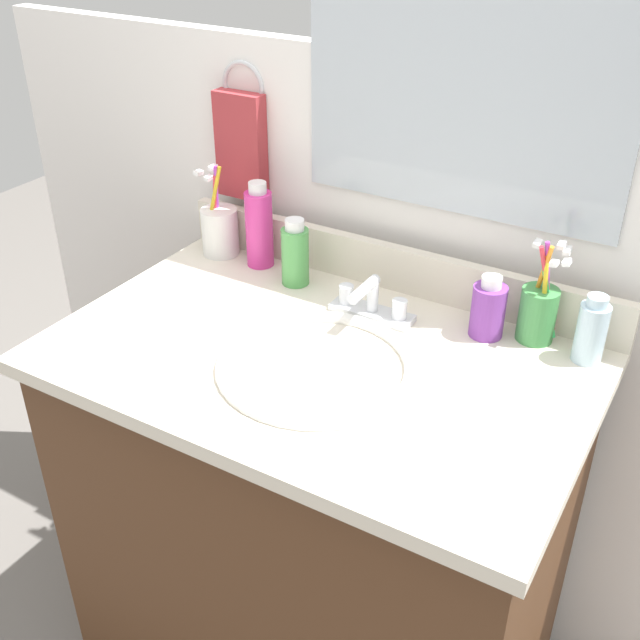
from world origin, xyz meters
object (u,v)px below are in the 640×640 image
cup_green (539,311)px  faucet (371,304)px  bottle_gel_clear (591,331)px  bottle_toner_green (295,254)px  hand_towel (241,146)px  bottle_soap_pink (259,227)px  cup_white_ceramic (220,230)px  bottle_cream_purple (488,309)px

cup_green → faucet: bearing=-164.2°
faucet → bottle_gel_clear: 0.39m
faucet → bottle_toner_green: (-0.19, 0.04, 0.04)m
hand_towel → bottle_soap_pink: hand_towel is taller
hand_towel → bottle_gel_clear: hand_towel is taller
faucet → bottle_gel_clear: (0.38, 0.06, 0.03)m
bottle_toner_green → bottle_gel_clear: bearing=1.7°
cup_white_ceramic → cup_green: size_ratio=1.03×
cup_white_ceramic → bottle_gel_clear: bearing=-1.2°
bottle_gel_clear → bottle_toner_green: bearing=-178.3°
hand_towel → cup_white_ceramic: bearing=-102.8°
bottle_soap_pink → cup_green: size_ratio=0.95×
bottle_toner_green → cup_green: (0.48, 0.04, -0.01)m
cup_green → bottle_soap_pink: bearing=-179.4°
cup_green → cup_white_ceramic: bearing=-179.6°
bottle_gel_clear → cup_white_ceramic: bearing=178.8°
hand_towel → bottle_cream_purple: size_ratio=1.89×
bottle_gel_clear → cup_white_ceramic: (-0.78, 0.02, -0.00)m
bottle_gel_clear → cup_green: 0.10m
bottle_gel_clear → cup_green: (-0.10, 0.02, -0.00)m
hand_towel → cup_green: bearing=-5.5°
bottle_cream_purple → hand_towel: bearing=170.7°
cup_green → bottle_gel_clear: bearing=-12.4°
bottle_toner_green → bottle_soap_pink: size_ratio=0.76×
faucet → bottle_toner_green: size_ratio=1.17×
bottle_soap_pink → bottle_toner_green: bearing=-17.0°
bottle_toner_green → cup_green: bearing=4.6°
bottle_gel_clear → cup_white_ceramic: size_ratio=0.63×
faucet → bottle_gel_clear: size_ratio=1.30×
hand_towel → bottle_gel_clear: size_ratio=1.79×
bottle_soap_pink → cup_white_ceramic: size_ratio=0.93×
bottle_gel_clear → cup_white_ceramic: cup_white_ceramic is taller
bottle_toner_green → cup_green: 0.48m
bottle_soap_pink → cup_white_ceramic: bearing=179.7°
faucet → bottle_toner_green: bottle_toner_green is taller
faucet → bottle_soap_pink: 0.31m
bottle_cream_purple → bottle_soap_pink: 0.50m
bottle_cream_purple → cup_green: (0.08, 0.03, 0.00)m
hand_towel → bottle_cream_purple: 0.62m
bottle_gel_clear → bottle_cream_purple: size_ratio=1.06×
bottle_gel_clear → faucet: bearing=-171.1°
bottle_toner_green → cup_green: cup_green is taller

